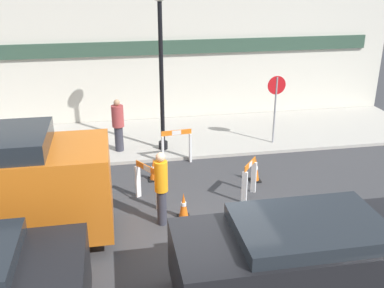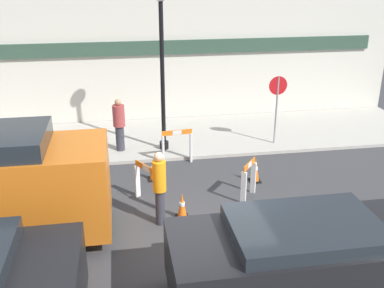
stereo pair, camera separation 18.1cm
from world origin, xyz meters
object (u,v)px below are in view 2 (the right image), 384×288
(streetlamp_post, at_px, (162,48))
(stop_sign, at_px, (277,99))
(person_pedestrian, at_px, (119,123))
(person_worker, at_px, (160,186))
(parked_car_1, at_px, (302,256))

(streetlamp_post, height_order, stop_sign, streetlamp_post)
(stop_sign, height_order, person_pedestrian, stop_sign)
(stop_sign, distance_m, person_worker, 5.96)
(person_pedestrian, bearing_deg, person_worker, 90.29)
(person_pedestrian, xyz_separation_m, parked_car_1, (3.01, -7.33, -0.08))
(streetlamp_post, relative_size, parked_car_1, 1.08)
(parked_car_1, bearing_deg, stop_sign, 74.21)
(person_worker, bearing_deg, person_pedestrian, 42.48)
(person_pedestrian, height_order, parked_car_1, person_pedestrian)
(streetlamp_post, distance_m, stop_sign, 4.02)
(stop_sign, bearing_deg, person_pedestrian, -3.93)
(person_pedestrian, bearing_deg, streetlamp_post, 165.22)
(person_worker, xyz_separation_m, parked_car_1, (2.18, -2.93, -0.07))
(person_worker, bearing_deg, streetlamp_post, 24.51)
(stop_sign, xyz_separation_m, person_pedestrian, (-5.02, 0.21, -0.61))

